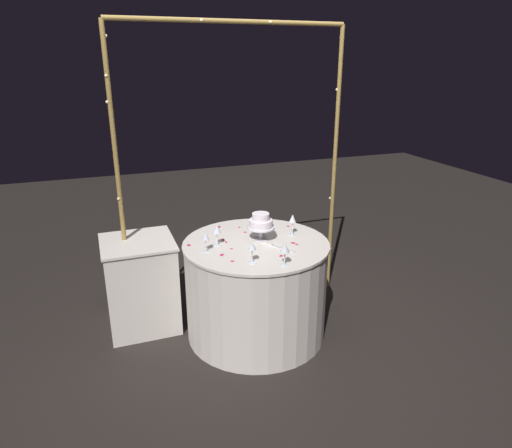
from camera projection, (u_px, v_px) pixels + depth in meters
ground_plane at (256, 332)px, 3.77m from camera, size 12.00×12.00×0.00m
decorative_arch at (234, 136)px, 3.69m from camera, size 1.93×0.06×2.40m
main_table at (256, 289)px, 3.63m from camera, size 1.13×1.13×0.79m
side_table at (141, 284)px, 3.75m from camera, size 0.57×0.57×0.76m
tiered_cake at (261, 223)px, 3.51m from camera, size 0.22×0.22×0.22m
wine_glass_0 at (252, 248)px, 3.12m from camera, size 0.06×0.06×0.15m
wine_glass_1 at (293, 220)px, 3.61m from camera, size 0.06×0.06×0.17m
wine_glass_2 at (217, 230)px, 3.41m from camera, size 0.06×0.06×0.16m
wine_glass_3 at (285, 249)px, 3.07m from camera, size 0.07×0.07×0.16m
wine_glass_4 at (205, 237)px, 3.30m from camera, size 0.06×0.06×0.16m
cake_knife at (276, 247)px, 3.41m from camera, size 0.18×0.26×0.01m
rose_petal_0 at (222, 255)px, 3.27m from camera, size 0.05×0.05×0.00m
rose_petal_1 at (281, 256)px, 3.26m from camera, size 0.03×0.03×0.00m
rose_petal_2 at (226, 242)px, 3.50m from camera, size 0.02×0.03×0.00m
rose_petal_3 at (281, 256)px, 3.26m from camera, size 0.04×0.04×0.00m
rose_petal_4 at (232, 261)px, 3.17m from camera, size 0.03×0.03×0.00m
rose_petal_5 at (285, 253)px, 3.31m from camera, size 0.03×0.02×0.00m
rose_petal_6 at (288, 226)px, 3.83m from camera, size 0.03×0.04×0.00m
rose_petal_7 at (232, 249)px, 3.38m from camera, size 0.03×0.03×0.00m
rose_petal_8 at (189, 245)px, 3.44m from camera, size 0.04×0.05×0.00m
rose_petal_9 at (223, 240)px, 3.55m from camera, size 0.03×0.04×0.00m
rose_petal_10 at (263, 230)px, 3.75m from camera, size 0.03×0.03×0.00m
rose_petal_11 at (297, 244)px, 3.46m from camera, size 0.03×0.02×0.00m
rose_petal_12 at (293, 243)px, 3.48m from camera, size 0.05×0.05×0.00m
rose_petal_13 at (219, 227)px, 3.82m from camera, size 0.03×0.04×0.00m
rose_petal_14 at (239, 227)px, 3.81m from camera, size 0.02×0.03×0.00m
rose_petal_15 at (245, 232)px, 3.70m from camera, size 0.04×0.04×0.00m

